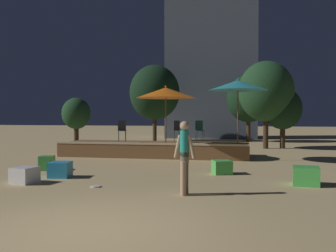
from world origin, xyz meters
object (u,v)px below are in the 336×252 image
patio_umbrella_0 (166,93)px  background_tree_1 (76,114)px  background_tree_0 (249,99)px  bistro_chair_0 (122,129)px  background_tree_2 (283,109)px  frisbee_disc (96,186)px  background_tree_3 (155,93)px  bistro_chair_1 (178,128)px  cube_seat_1 (47,163)px  cube_seat_4 (60,170)px  patio_umbrella_1 (238,85)px  bistro_chair_2 (199,128)px  cube_seat_2 (306,176)px  cube_seat_0 (25,175)px  person_1 (184,156)px  background_tree_4 (266,91)px

patio_umbrella_0 → background_tree_1: patio_umbrella_0 is taller
background_tree_0 → background_tree_1: (-10.12, -5.56, -1.07)m
bistro_chair_0 → background_tree_0: 12.06m
background_tree_2 → frisbee_disc: bearing=-114.6°
bistro_chair_0 → background_tree_3: bearing=74.0°
background_tree_3 → bistro_chair_0: bearing=-84.9°
background_tree_3 → bistro_chair_1: bearing=-70.5°
bistro_chair_1 → background_tree_1: background_tree_1 is taller
cube_seat_1 → cube_seat_4: cube_seat_1 is taller
patio_umbrella_1 → cube_seat_1: patio_umbrella_1 is taller
patio_umbrella_0 → background_tree_0: bearing=72.9°
cube_seat_4 → bistro_chair_2: size_ratio=0.72×
bistro_chair_1 → background_tree_1: size_ratio=0.31×
cube_seat_1 → background_tree_3: size_ratio=0.10×
patio_umbrella_1 → cube_seat_2: (1.79, -4.90, -2.73)m
cube_seat_0 → person_1: 4.45m
patio_umbrella_0 → bistro_chair_0: size_ratio=3.35×
background_tree_0 → background_tree_3: size_ratio=0.86×
person_1 → frisbee_disc: size_ratio=6.56×
patio_umbrella_0 → cube_seat_0: size_ratio=4.56×
person_1 → bistro_chair_2: (-0.64, 8.47, 0.33)m
bistro_chair_1 → background_tree_3: size_ratio=0.17×
bistro_chair_0 → cube_seat_4: bearing=-110.3°
person_1 → background_tree_3: 18.28m
cube_seat_4 → background_tree_2: background_tree_2 is taller
background_tree_2 → bistro_chair_0: bearing=-143.9°
cube_seat_0 → bistro_chair_1: bistro_chair_1 is taller
cube_seat_1 → person_1: size_ratio=0.33×
cube_seat_1 → bistro_chair_1: bistro_chair_1 is taller
cube_seat_2 → bistro_chair_2: size_ratio=0.79×
bistro_chair_0 → frisbee_disc: size_ratio=3.57×
bistro_chair_0 → bistro_chair_2: 3.45m
frisbee_disc → background_tree_2: background_tree_2 is taller
cube_seat_4 → bistro_chair_1: (2.30, 6.52, 0.99)m
cube_seat_1 → bistro_chair_2: size_ratio=0.60×
patio_umbrella_1 → cube_seat_0: patio_umbrella_1 is taller
cube_seat_1 → patio_umbrella_0: bearing=51.0°
patio_umbrella_0 → bistro_chair_2: bearing=55.2°
cube_seat_4 → frisbee_disc: 1.99m
cube_seat_1 → background_tree_0: (6.62, 15.20, 2.73)m
background_tree_3 → background_tree_2: bearing=-28.8°
frisbee_disc → person_1: bearing=-11.7°
background_tree_0 → background_tree_4: 5.44m
frisbee_disc → cube_seat_4: bearing=142.9°
background_tree_4 → background_tree_0: bearing=99.0°
patio_umbrella_0 → background_tree_3: bearing=105.8°
cube_seat_0 → cube_seat_4: cube_seat_4 is taller
cube_seat_1 → background_tree_2: size_ratio=0.16×
patio_umbrella_1 → cube_seat_4: 7.57m
cube_seat_2 → background_tree_4: (-0.38, 10.91, 2.86)m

